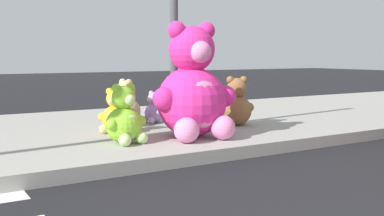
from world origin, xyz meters
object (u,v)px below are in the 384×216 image
object	(u,v)px
plush_lime	(125,120)
plush_tan	(125,107)
plush_pink_large	(193,91)
plush_lavender	(153,110)
plush_brown	(236,106)
plush_yellow	(115,115)
sign_pole	(174,6)
plush_teal	(208,106)

from	to	relation	value
plush_lime	plush_tan	size ratio (longest dim) A/B	1.02
plush_pink_large	plush_lavender	size ratio (longest dim) A/B	2.96
plush_brown	plush_tan	bearing A→B (deg)	152.15
plush_pink_large	plush_yellow	bearing A→B (deg)	130.74
plush_lime	plush_lavender	size ratio (longest dim) A/B	1.44
plush_pink_large	plush_lime	world-z (taller)	plush_pink_large
sign_pole	plush_lavender	xyz separation A→B (m)	(0.07, 0.80, -1.50)
sign_pole	plush_tan	bearing A→B (deg)	121.30
plush_pink_large	plush_lavender	bearing A→B (deg)	84.80
plush_lime	plush_yellow	world-z (taller)	plush_lime
plush_yellow	plush_teal	size ratio (longest dim) A/B	0.99
plush_lavender	plush_tan	size ratio (longest dim) A/B	0.71
plush_yellow	plush_lavender	distance (m)	1.01
sign_pole	plush_pink_large	size ratio (longest dim) A/B	2.20
plush_lavender	plush_brown	bearing A→B (deg)	-41.94
plush_teal	plush_tan	world-z (taller)	plush_tan
plush_yellow	plush_lavender	xyz separation A→B (m)	(0.85, 0.56, -0.04)
sign_pole	plush_brown	xyz separation A→B (m)	(1.02, -0.05, -1.41)
plush_tan	plush_brown	bearing A→B (deg)	-27.85
plush_teal	plush_lavender	distance (m)	0.88
plush_yellow	plush_brown	distance (m)	1.82
plush_brown	plush_lavender	world-z (taller)	plush_brown
plush_teal	plush_brown	size ratio (longest dim) A/B	0.83
plush_teal	plush_lavender	bearing A→B (deg)	164.13
sign_pole	plush_pink_large	world-z (taller)	sign_pole
plush_teal	plush_lavender	size ratio (longest dim) A/B	1.23
plush_yellow	plush_lime	bearing A→B (deg)	-103.27
sign_pole	plush_pink_large	bearing A→B (deg)	-95.35
plush_tan	plush_pink_large	bearing A→B (deg)	-73.81
sign_pole	plush_yellow	world-z (taller)	sign_pole
plush_pink_large	plush_yellow	world-z (taller)	plush_pink_large
plush_teal	plush_tan	size ratio (longest dim) A/B	0.87
plush_lime	plush_teal	distance (m)	2.17
sign_pole	plush_tan	xyz separation A→B (m)	(-0.44, 0.72, -1.42)
plush_lavender	plush_lime	bearing A→B (deg)	-127.62
plush_yellow	plush_teal	world-z (taller)	plush_teal
plush_pink_large	plush_teal	size ratio (longest dim) A/B	2.41
plush_pink_large	plush_teal	world-z (taller)	plush_pink_large
sign_pole	plush_brown	distance (m)	1.74
sign_pole	plush_lime	distance (m)	1.79
plush_brown	sign_pole	bearing A→B (deg)	177.11
plush_teal	plush_lavender	world-z (taller)	plush_teal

